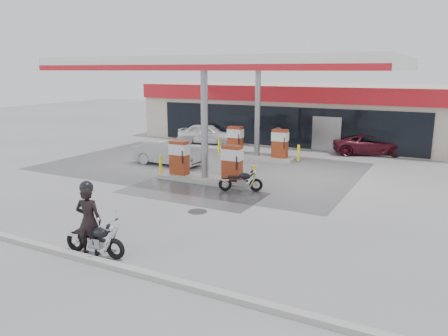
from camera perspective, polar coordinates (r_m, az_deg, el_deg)
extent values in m
plane|color=gray|center=(18.60, -5.59, -3.06)|extent=(90.00, 90.00, 0.00)
cube|color=#4C4C4F|center=(18.33, -4.28, -3.26)|extent=(6.00, 3.00, 0.00)
cylinder|color=#38383A|center=(15.95, -3.50, -5.69)|extent=(0.70, 0.70, 0.01)
cube|color=gray|center=(13.60, -22.18, -9.66)|extent=(28.00, 0.25, 0.15)
cube|color=beige|center=(32.61, 10.02, 7.18)|extent=(22.00, 8.00, 4.00)
cube|color=black|center=(28.88, 7.51, 5.38)|extent=(18.00, 0.10, 2.60)
cube|color=red|center=(28.63, 7.58, 9.53)|extent=(22.00, 0.25, 1.00)
cube|color=navy|center=(26.97, 21.78, 8.56)|extent=(3.50, 0.12, 0.80)
cube|color=gray|center=(28.00, 13.24, 4.30)|extent=(1.80, 0.14, 2.20)
cube|color=silver|center=(22.24, 1.37, 13.39)|extent=(16.00, 10.00, 0.60)
cube|color=red|center=(17.94, -5.86, 12.92)|extent=(16.00, 0.12, 0.24)
cube|color=red|center=(26.77, 6.20, 12.82)|extent=(16.00, 0.12, 0.24)
cylinder|color=gray|center=(19.75, -2.56, 5.59)|extent=(0.32, 0.32, 5.00)
cylinder|color=gray|center=(25.08, 4.40, 7.08)|extent=(0.32, 0.32, 5.00)
cube|color=#9E9E99|center=(20.21, -2.49, -1.46)|extent=(4.50, 1.30, 0.18)
cube|color=maroon|center=(20.74, -5.86, 1.37)|extent=(0.85, 0.48, 1.60)
cube|color=maroon|center=(19.36, 1.07, 0.62)|extent=(0.85, 0.48, 1.60)
cube|color=silver|center=(20.67, -5.89, 2.46)|extent=(0.88, 0.52, 0.50)
cube|color=silver|center=(19.28, 1.07, 1.78)|extent=(0.88, 0.52, 0.50)
cylinder|color=#FFF00E|center=(21.45, -8.29, 0.48)|extent=(0.14, 0.14, 0.90)
cylinder|color=#FFF00E|center=(19.00, 4.03, -1.00)|extent=(0.14, 0.14, 0.90)
cube|color=#9E9E99|center=(25.45, 4.31, 1.47)|extent=(4.50, 1.30, 0.18)
cube|color=maroon|center=(25.87, 1.49, 3.69)|extent=(0.85, 0.48, 1.60)
cube|color=maroon|center=(24.78, 7.31, 3.19)|extent=(0.85, 0.48, 1.60)
cube|color=silver|center=(25.81, 1.49, 4.57)|extent=(0.88, 0.52, 0.50)
cube|color=silver|center=(24.72, 7.34, 4.11)|extent=(0.88, 0.52, 0.50)
cylinder|color=#FFF00E|center=(26.44, -0.66, 2.93)|extent=(0.14, 0.14, 0.90)
cylinder|color=#FFF00E|center=(24.50, 9.70, 1.96)|extent=(0.14, 0.14, 0.90)
torus|color=black|center=(12.37, -14.01, -10.21)|extent=(0.60, 0.19, 0.59)
torus|color=black|center=(13.19, -18.82, -9.05)|extent=(0.60, 0.19, 0.59)
cube|color=gray|center=(12.72, -16.38, -9.32)|extent=(0.41, 0.27, 0.30)
cube|color=black|center=(12.77, -16.93, -8.79)|extent=(0.89, 0.17, 0.08)
ellipsoid|color=black|center=(12.52, -15.93, -8.11)|extent=(0.58, 0.36, 0.28)
cube|color=black|center=(12.84, -17.66, -7.97)|extent=(0.56, 0.28, 0.10)
cylinder|color=silver|center=(12.24, -14.93, -7.04)|extent=(0.10, 0.75, 0.04)
sphere|color=silver|center=(12.21, -14.45, -7.66)|extent=(0.18, 0.18, 0.18)
cylinder|color=silver|center=(13.15, -17.66, -9.13)|extent=(0.89, 0.15, 0.08)
imported|color=black|center=(12.63, -17.26, -6.56)|extent=(0.83, 0.66, 1.98)
torus|color=black|center=(18.48, 4.21, -2.22)|extent=(0.57, 0.35, 0.57)
torus|color=black|center=(18.52, 0.15, -2.15)|extent=(0.57, 0.35, 0.57)
cube|color=gray|center=(18.46, 2.30, -1.96)|extent=(0.44, 0.36, 0.28)
cube|color=black|center=(18.45, 1.86, -1.67)|extent=(0.82, 0.43, 0.08)
ellipsoid|color=black|center=(18.39, 2.75, -1.06)|extent=(0.61, 0.49, 0.27)
cube|color=black|center=(18.42, 1.27, -1.20)|extent=(0.57, 0.42, 0.09)
cylinder|color=silver|center=(18.32, 3.65, -0.21)|extent=(0.32, 0.67, 0.03)
sphere|color=silver|center=(18.34, 4.00, -0.56)|extent=(0.17, 0.17, 0.17)
cylinder|color=silver|center=(18.64, 0.85, -2.12)|extent=(0.81, 0.41, 0.08)
imported|color=silver|center=(30.46, -2.22, 4.51)|extent=(4.27, 2.27, 1.38)
imported|color=#5D5D62|center=(25.88, 7.14, 3.38)|extent=(0.79, 0.95, 1.77)
imported|color=#9DA0A5|center=(23.78, -7.26, 1.99)|extent=(3.98, 1.47, 1.30)
imported|color=#151547|center=(32.61, 1.26, 4.79)|extent=(4.03, 2.79, 1.08)
imported|color=#4C101C|center=(28.00, 18.55, 2.97)|extent=(4.88, 3.49, 1.23)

